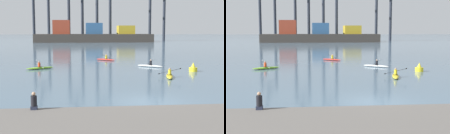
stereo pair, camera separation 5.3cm
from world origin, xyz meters
TOP-DOWN VIEW (x-y plane):
  - ground_plane at (0.00, 0.00)m, footprint 800.00×800.00m
  - container_barge at (0.02, 106.64)m, footprint 46.65×10.99m
  - gantry_crane_west at (-22.15, 121.97)m, footprint 7.69×18.46m
  - gantry_crane_east at (28.74, 116.53)m, footprint 7.57×17.13m
  - channel_buoy at (8.09, 14.25)m, footprint 0.90×0.90m
  - kayak_white at (4.25, 19.02)m, footprint 3.11×2.48m
  - kayak_yellow at (4.24, 10.16)m, footprint 2.17×3.44m
  - kayak_lime at (-9.17, 18.06)m, footprint 3.23×2.24m
  - kayak_red at (-0.61, 28.20)m, footprint 3.03×2.59m
  - seated_onlooker at (-6.60, -3.57)m, footprint 0.32×0.30m

SIDE VIEW (x-z plane):
  - ground_plane at x=0.00m, z-range 0.00..0.00m
  - kayak_white at x=4.25m, z-range -0.30..0.65m
  - kayak_yellow at x=4.24m, z-range -0.31..0.65m
  - kayak_lime at x=-9.17m, z-range -0.35..0.70m
  - kayak_red at x=-0.61m, z-range -0.35..0.69m
  - channel_buoy at x=8.09m, z-range -0.14..0.86m
  - seated_onlooker at x=-6.60m, z-range 0.53..1.42m
  - container_barge at x=0.02m, z-range -1.61..7.08m
  - gantry_crane_west at x=-22.15m, z-range 0.19..31.12m
  - gantry_crane_east at x=28.74m, z-range -0.07..35.84m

